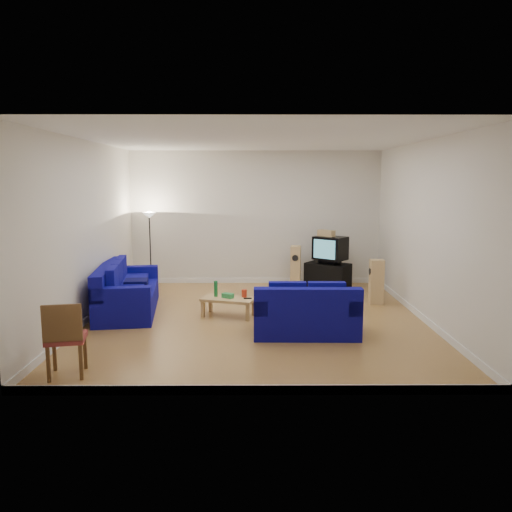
{
  "coord_description": "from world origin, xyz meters",
  "views": [
    {
      "loc": [
        -0.04,
        -8.79,
        2.5
      ],
      "look_at": [
        0.0,
        0.4,
        1.1
      ],
      "focal_mm": 35.0,
      "sensor_mm": 36.0,
      "label": 1
    }
  ],
  "objects_px": {
    "television": "(330,248)",
    "sofa_loveseat": "(306,316)",
    "tv_stand": "(328,276)",
    "coffee_table": "(228,301)",
    "sofa_three_seat": "(125,294)"
  },
  "relations": [
    {
      "from": "sofa_three_seat",
      "to": "television",
      "type": "bearing_deg",
      "value": 107.52
    },
    {
      "from": "coffee_table",
      "to": "television",
      "type": "height_order",
      "value": "television"
    },
    {
      "from": "sofa_loveseat",
      "to": "tv_stand",
      "type": "height_order",
      "value": "sofa_loveseat"
    },
    {
      "from": "sofa_three_seat",
      "to": "tv_stand",
      "type": "xyz_separation_m",
      "value": [
        4.19,
        2.05,
        -0.04
      ]
    },
    {
      "from": "sofa_three_seat",
      "to": "tv_stand",
      "type": "distance_m",
      "value": 4.67
    },
    {
      "from": "sofa_loveseat",
      "to": "television",
      "type": "height_order",
      "value": "television"
    },
    {
      "from": "television",
      "to": "tv_stand",
      "type": "bearing_deg",
      "value": 155.61
    },
    {
      "from": "television",
      "to": "sofa_loveseat",
      "type": "bearing_deg",
      "value": -65.22
    },
    {
      "from": "sofa_loveseat",
      "to": "coffee_table",
      "type": "xyz_separation_m",
      "value": [
        -1.32,
        1.12,
        -0.02
      ]
    },
    {
      "from": "tv_stand",
      "to": "television",
      "type": "bearing_deg",
      "value": -29.58
    },
    {
      "from": "sofa_three_seat",
      "to": "tv_stand",
      "type": "relative_size",
      "value": 2.51
    },
    {
      "from": "sofa_loveseat",
      "to": "tv_stand",
      "type": "relative_size",
      "value": 1.74
    },
    {
      "from": "sofa_loveseat",
      "to": "television",
      "type": "bearing_deg",
      "value": 76.33
    },
    {
      "from": "coffee_table",
      "to": "television",
      "type": "xyz_separation_m",
      "value": [
        2.22,
        2.33,
        0.66
      ]
    },
    {
      "from": "sofa_three_seat",
      "to": "sofa_loveseat",
      "type": "relative_size",
      "value": 1.44
    }
  ]
}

